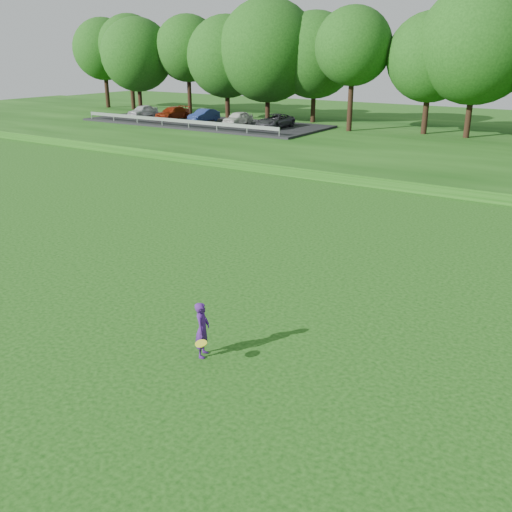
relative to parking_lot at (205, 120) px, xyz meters
The scene contains 6 objects.
ground 40.48m from the parking_lot, 54.18° to the right, with size 140.00×140.00×0.00m, color #103B0B.
berm 23.72m from the parking_lot, ahead, with size 130.00×30.00×0.60m, color #103B0B.
walking_path 26.94m from the parking_lot, 28.42° to the right, with size 130.00×1.60×0.04m, color gray.
treeline 25.25m from the parking_lot, 12.36° to the left, with size 104.00×7.00×15.00m, color #143D0E, non-canonical shape.
parking_lot is the anchor object (origin of this frame).
woman 42.95m from the parking_lot, 52.10° to the right, with size 0.74×0.93×1.48m.
Camera 1 is at (10.89, -11.11, 7.42)m, focal length 40.00 mm.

